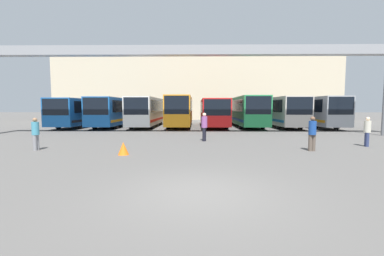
{
  "coord_description": "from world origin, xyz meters",
  "views": [
    {
      "loc": [
        -0.08,
        -6.33,
        2.17
      ],
      "look_at": [
        -0.44,
        16.42,
        0.3
      ],
      "focal_mm": 24.0,
      "sensor_mm": 36.0,
      "label": 1
    }
  ],
  "objects_px": {
    "bus_slot_5": "(246,110)",
    "pedestrian_near_right": "(312,133)",
    "bus_slot_6": "(279,110)",
    "bus_slot_7": "(311,110)",
    "bus_slot_0": "(83,111)",
    "bus_slot_4": "(213,111)",
    "pedestrian_far_center": "(204,126)",
    "bus_slot_1": "(115,110)",
    "bus_slot_2": "(147,110)",
    "pedestrian_near_center": "(367,131)",
    "bus_slot_3": "(181,110)",
    "pedestrian_mid_right": "(36,133)",
    "traffic_cone": "(123,148)"
  },
  "relations": [
    {
      "from": "bus_slot_1",
      "to": "bus_slot_4",
      "type": "xyz_separation_m",
      "value": [
        10.85,
        0.13,
        -0.08
      ]
    },
    {
      "from": "bus_slot_1",
      "to": "bus_slot_2",
      "type": "distance_m",
      "value": 3.62
    },
    {
      "from": "bus_slot_7",
      "to": "bus_slot_6",
      "type": "bearing_deg",
      "value": -175.04
    },
    {
      "from": "pedestrian_far_center",
      "to": "traffic_cone",
      "type": "xyz_separation_m",
      "value": [
        -3.83,
        -4.77,
        -0.67
      ]
    },
    {
      "from": "bus_slot_6",
      "to": "pedestrian_far_center",
      "type": "relative_size",
      "value": 6.1
    },
    {
      "from": "pedestrian_mid_right",
      "to": "bus_slot_7",
      "type": "bearing_deg",
      "value": -45.0
    },
    {
      "from": "bus_slot_1",
      "to": "bus_slot_7",
      "type": "xyz_separation_m",
      "value": [
        21.7,
        0.35,
        0.03
      ]
    },
    {
      "from": "bus_slot_7",
      "to": "pedestrian_mid_right",
      "type": "relative_size",
      "value": 7.1
    },
    {
      "from": "bus_slot_1",
      "to": "bus_slot_7",
      "type": "height_order",
      "value": "bus_slot_7"
    },
    {
      "from": "bus_slot_3",
      "to": "bus_slot_6",
      "type": "xyz_separation_m",
      "value": [
        10.85,
        -0.32,
        -0.06
      ]
    },
    {
      "from": "bus_slot_0",
      "to": "bus_slot_4",
      "type": "xyz_separation_m",
      "value": [
        14.47,
        -0.07,
        -0.03
      ]
    },
    {
      "from": "bus_slot_5",
      "to": "pedestrian_near_right",
      "type": "xyz_separation_m",
      "value": [
        0.21,
        -15.83,
        -0.96
      ]
    },
    {
      "from": "bus_slot_0",
      "to": "pedestrian_far_center",
      "type": "height_order",
      "value": "bus_slot_0"
    },
    {
      "from": "pedestrian_near_center",
      "to": "bus_slot_6",
      "type": "bearing_deg",
      "value": -163.47
    },
    {
      "from": "bus_slot_2",
      "to": "bus_slot_5",
      "type": "distance_m",
      "value": 10.86
    },
    {
      "from": "bus_slot_0",
      "to": "bus_slot_5",
      "type": "height_order",
      "value": "bus_slot_5"
    },
    {
      "from": "bus_slot_5",
      "to": "bus_slot_7",
      "type": "xyz_separation_m",
      "value": [
        7.23,
        0.1,
        -0.04
      ]
    },
    {
      "from": "bus_slot_3",
      "to": "bus_slot_5",
      "type": "height_order",
      "value": "bus_slot_3"
    },
    {
      "from": "bus_slot_1",
      "to": "bus_slot_2",
      "type": "bearing_deg",
      "value": -2.76
    },
    {
      "from": "bus_slot_0",
      "to": "bus_slot_4",
      "type": "distance_m",
      "value": 14.47
    },
    {
      "from": "bus_slot_4",
      "to": "pedestrian_near_right",
      "type": "relative_size",
      "value": 6.55
    },
    {
      "from": "bus_slot_1",
      "to": "bus_slot_5",
      "type": "relative_size",
      "value": 0.96
    },
    {
      "from": "pedestrian_mid_right",
      "to": "bus_slot_5",
      "type": "bearing_deg",
      "value": -33.01
    },
    {
      "from": "bus_slot_2",
      "to": "bus_slot_4",
      "type": "bearing_deg",
      "value": 2.38
    },
    {
      "from": "bus_slot_1",
      "to": "pedestrian_far_center",
      "type": "distance_m",
      "value": 15.29
    },
    {
      "from": "bus_slot_2",
      "to": "pedestrian_mid_right",
      "type": "relative_size",
      "value": 6.46
    },
    {
      "from": "bus_slot_1",
      "to": "bus_slot_5",
      "type": "bearing_deg",
      "value": 0.99
    },
    {
      "from": "bus_slot_6",
      "to": "bus_slot_5",
      "type": "bearing_deg",
      "value": 176.57
    },
    {
      "from": "bus_slot_0",
      "to": "pedestrian_mid_right",
      "type": "xyz_separation_m",
      "value": [
        4.56,
        -15.79,
        -0.87
      ]
    },
    {
      "from": "bus_slot_1",
      "to": "bus_slot_6",
      "type": "distance_m",
      "value": 18.09
    },
    {
      "from": "pedestrian_far_center",
      "to": "pedestrian_near_right",
      "type": "height_order",
      "value": "pedestrian_far_center"
    },
    {
      "from": "bus_slot_5",
      "to": "bus_slot_2",
      "type": "bearing_deg",
      "value": -177.76
    },
    {
      "from": "bus_slot_1",
      "to": "bus_slot_0",
      "type": "bearing_deg",
      "value": 176.82
    },
    {
      "from": "bus_slot_4",
      "to": "bus_slot_5",
      "type": "height_order",
      "value": "bus_slot_5"
    },
    {
      "from": "bus_slot_6",
      "to": "bus_slot_7",
      "type": "distance_m",
      "value": 3.63
    },
    {
      "from": "bus_slot_2",
      "to": "bus_slot_5",
      "type": "xyz_separation_m",
      "value": [
        10.85,
        0.42,
        0.06
      ]
    },
    {
      "from": "bus_slot_4",
      "to": "bus_slot_5",
      "type": "bearing_deg",
      "value": 1.97
    },
    {
      "from": "pedestrian_near_right",
      "to": "bus_slot_6",
      "type": "bearing_deg",
      "value": -103.61
    },
    {
      "from": "bus_slot_1",
      "to": "pedestrian_near_center",
      "type": "xyz_separation_m",
      "value": [
        18.33,
        -14.09,
        -0.93
      ]
    },
    {
      "from": "bus_slot_3",
      "to": "bus_slot_0",
      "type": "bearing_deg",
      "value": -179.21
    },
    {
      "from": "bus_slot_7",
      "to": "pedestrian_near_center",
      "type": "relative_size",
      "value": 7.14
    },
    {
      "from": "bus_slot_3",
      "to": "bus_slot_2",
      "type": "bearing_deg",
      "value": -171.76
    },
    {
      "from": "bus_slot_0",
      "to": "bus_slot_2",
      "type": "height_order",
      "value": "bus_slot_2"
    },
    {
      "from": "bus_slot_1",
      "to": "pedestrian_mid_right",
      "type": "distance_m",
      "value": 15.64
    },
    {
      "from": "bus_slot_2",
      "to": "pedestrian_near_right",
      "type": "xyz_separation_m",
      "value": [
        11.06,
        -15.4,
        -0.9
      ]
    },
    {
      "from": "bus_slot_1",
      "to": "pedestrian_near_center",
      "type": "relative_size",
      "value": 6.71
    },
    {
      "from": "bus_slot_4",
      "to": "bus_slot_1",
      "type": "bearing_deg",
      "value": -179.33
    },
    {
      "from": "bus_slot_4",
      "to": "pedestrian_far_center",
      "type": "distance_m",
      "value": 12.18
    },
    {
      "from": "bus_slot_7",
      "to": "pedestrian_near_right",
      "type": "bearing_deg",
      "value": -113.81
    },
    {
      "from": "bus_slot_7",
      "to": "pedestrian_mid_right",
      "type": "xyz_separation_m",
      "value": [
        -20.76,
        -15.93,
        -0.96
      ]
    }
  ]
}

